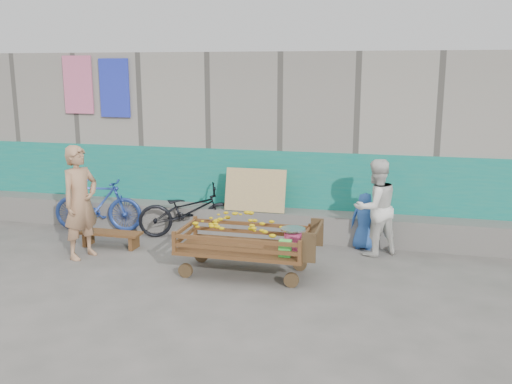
% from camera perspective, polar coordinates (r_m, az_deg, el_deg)
% --- Properties ---
extents(ground, '(80.00, 80.00, 0.00)m').
position_cam_1_polar(ground, '(7.53, -6.53, -9.14)').
color(ground, '#53514C').
rests_on(ground, ground).
extents(building_wall, '(12.00, 3.50, 3.00)m').
position_cam_1_polar(building_wall, '(10.96, 0.75, 5.64)').
color(building_wall, gray).
rests_on(building_wall, ground).
extents(banana_cart, '(1.89, 0.86, 0.81)m').
position_cam_1_polar(banana_cart, '(7.67, -1.49, -4.34)').
color(banana_cart, '#4F3419').
rests_on(banana_cart, ground).
extents(bench, '(0.98, 0.29, 0.25)m').
position_cam_1_polar(bench, '(9.20, -14.32, -4.26)').
color(bench, '#4F3419').
rests_on(bench, ground).
extents(vendor_man, '(0.57, 0.70, 1.67)m').
position_cam_1_polar(vendor_man, '(8.67, -17.15, -0.98)').
color(vendor_man, '#A87B58').
rests_on(vendor_man, ground).
extents(woman, '(0.89, 0.86, 1.45)m').
position_cam_1_polar(woman, '(8.61, 11.86, -1.52)').
color(woman, white).
rests_on(woman, ground).
extents(child, '(0.46, 0.32, 0.88)m').
position_cam_1_polar(child, '(8.91, 10.78, -2.89)').
color(child, '#2957AD').
rests_on(child, ground).
extents(bicycle_dark, '(1.72, 1.15, 0.86)m').
position_cam_1_polar(bicycle_dark, '(9.50, -6.80, -1.87)').
color(bicycle_dark, black).
rests_on(bicycle_dark, ground).
extents(bicycle_blue, '(1.58, 0.65, 0.92)m').
position_cam_1_polar(bicycle_blue, '(10.08, -15.54, -1.22)').
color(bicycle_blue, '#254197').
rests_on(bicycle_blue, ground).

